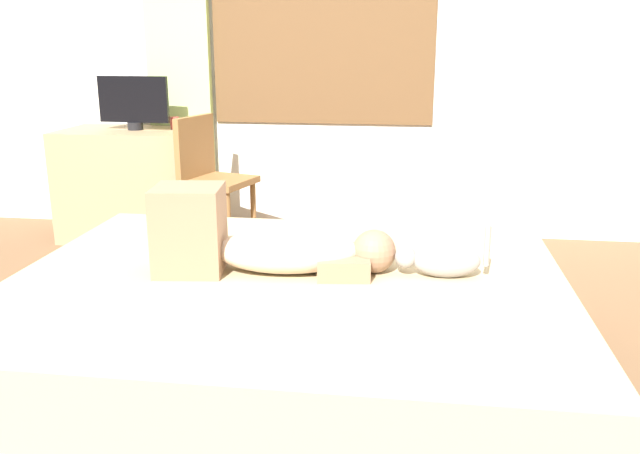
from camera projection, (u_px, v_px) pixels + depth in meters
name	position (u px, v px, depth m)	size (l,w,h in m)	color
ground_plane	(273.00, 391.00, 2.57)	(16.00, 16.00, 0.00)	brown
back_wall_with_window	(342.00, 19.00, 4.41)	(6.40, 0.14, 2.90)	silver
bed	(288.00, 330.00, 2.60)	(2.19, 1.74, 0.43)	#997A56
person_lying	(262.00, 244.00, 2.58)	(0.94, 0.36, 0.34)	#CCB299
cat	(441.00, 260.00, 2.53)	(0.36, 0.12, 0.21)	gray
desk	(132.00, 184.00, 4.51)	(0.90, 0.56, 0.74)	#997A56
tv_monitor	(134.00, 102.00, 4.36)	(0.48, 0.10, 0.35)	black
cup	(175.00, 123.00, 4.43)	(0.06, 0.06, 0.08)	#B23D38
chair_by_desk	(209.00, 173.00, 4.17)	(0.47, 0.47, 0.86)	brown
curtain_left	(179.00, 62.00, 4.52)	(0.44, 0.06, 2.35)	#ADCC75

